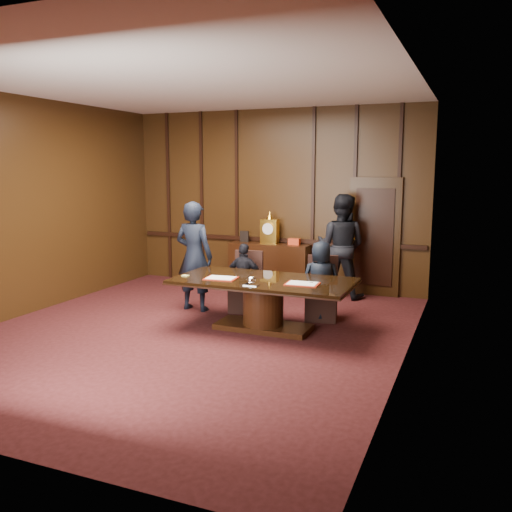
{
  "coord_description": "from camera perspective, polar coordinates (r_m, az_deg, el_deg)",
  "views": [
    {
      "loc": [
        3.75,
        -6.57,
        2.37
      ],
      "look_at": [
        0.68,
        0.9,
        1.05
      ],
      "focal_mm": 38.0,
      "sensor_mm": 36.0,
      "label": 1
    }
  ],
  "objects": [
    {
      "name": "room",
      "position": [
        7.68,
        -6.42,
        4.39
      ],
      "size": [
        7.0,
        7.04,
        3.5
      ],
      "color": "black",
      "rests_on": "ground"
    },
    {
      "name": "sideboard",
      "position": [
        10.69,
        1.44,
        -0.87
      ],
      "size": [
        1.6,
        0.45,
        1.54
      ],
      "color": "black",
      "rests_on": "ground"
    },
    {
      "name": "conference_table",
      "position": [
        7.98,
        0.77,
        -4.21
      ],
      "size": [
        2.62,
        1.32,
        0.76
      ],
      "color": "black",
      "rests_on": "ground"
    },
    {
      "name": "folder_left",
      "position": [
        7.97,
        -3.7,
        -2.34
      ],
      "size": [
        0.49,
        0.38,
        0.02
      ],
      "rotation": [
        0.0,
        0.0,
        0.1
      ],
      "color": "#A3210F",
      "rests_on": "conference_table"
    },
    {
      "name": "folder_right",
      "position": [
        7.6,
        4.89,
        -2.92
      ],
      "size": [
        0.48,
        0.36,
        0.02
      ],
      "rotation": [
        0.0,
        0.0,
        0.06
      ],
      "color": "#A3210F",
      "rests_on": "conference_table"
    },
    {
      "name": "inkstand",
      "position": [
        7.5,
        -0.49,
        -2.69
      ],
      "size": [
        0.2,
        0.14,
        0.12
      ],
      "color": "white",
      "rests_on": "conference_table"
    },
    {
      "name": "notepad",
      "position": [
        8.21,
        -7.44,
        -2.07
      ],
      "size": [
        0.11,
        0.08,
        0.01
      ],
      "primitive_type": "cube",
      "rotation": [
        0.0,
        0.0,
        -0.12
      ],
      "color": "#D2CC66",
      "rests_on": "conference_table"
    },
    {
      "name": "chair_left",
      "position": [
        9.06,
        -1.04,
        -3.98
      ],
      "size": [
        0.54,
        0.54,
        0.99
      ],
      "rotation": [
        0.0,
        0.0,
        0.12
      ],
      "color": "black",
      "rests_on": "ground"
    },
    {
      "name": "chair_right",
      "position": [
        8.64,
        6.91,
        -4.7
      ],
      "size": [
        0.57,
        0.57,
        0.99
      ],
      "rotation": [
        0.0,
        0.0,
        0.2
      ],
      "color": "black",
      "rests_on": "ground"
    },
    {
      "name": "signatory_left",
      "position": [
        8.93,
        -1.22,
        -2.33
      ],
      "size": [
        0.68,
        0.3,
        1.15
      ],
      "primitive_type": "imported",
      "rotation": [
        0.0,
        0.0,
        3.17
      ],
      "color": "black",
      "rests_on": "ground"
    },
    {
      "name": "signatory_right",
      "position": [
        8.49,
        6.85,
        -2.62
      ],
      "size": [
        0.71,
        0.56,
        1.26
      ],
      "primitive_type": "imported",
      "rotation": [
        0.0,
        0.0,
        3.44
      ],
      "color": "black",
      "rests_on": "ground"
    },
    {
      "name": "witness_left",
      "position": [
        9.07,
        -6.52,
        -0.02
      ],
      "size": [
        0.68,
        0.46,
        1.83
      ],
      "primitive_type": "imported",
      "rotation": [
        0.0,
        0.0,
        3.1
      ],
      "color": "black",
      "rests_on": "ground"
    },
    {
      "name": "witness_right",
      "position": [
        10.04,
        8.93,
        1.05
      ],
      "size": [
        0.97,
        0.78,
        1.9
      ],
      "primitive_type": "imported",
      "rotation": [
        0.0,
        0.0,
        3.08
      ],
      "color": "black",
      "rests_on": "ground"
    }
  ]
}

